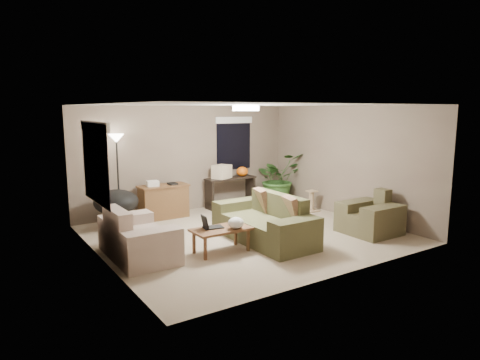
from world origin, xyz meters
TOP-DOWN VIEW (x-y plane):
  - room_shell at (0.00, 0.00)m, footprint 5.50×5.50m
  - main_sofa at (0.10, -0.50)m, footprint 0.95×2.20m
  - throw_pillows at (0.36, -0.50)m, footprint 0.35×1.40m
  - loveseat at (-2.23, -0.10)m, footprint 0.90×1.60m
  - armchair at (2.10, -1.27)m, footprint 0.95×1.00m
  - coffee_table at (-0.93, -0.65)m, footprint 1.00×0.55m
  - laptop at (-1.10, -0.55)m, footprint 0.39×0.29m
  - plastic_bag at (-0.73, -0.80)m, footprint 0.32×0.29m
  - desk at (-0.82, 2.07)m, footprint 1.10×0.50m
  - desk_papers at (-0.98, 2.06)m, footprint 0.68×0.27m
  - console_table at (1.00, 2.17)m, footprint 1.30×0.40m
  - pumpkin at (1.35, 2.17)m, footprint 0.32×0.32m
  - cardboard_box at (0.75, 2.17)m, footprint 0.53×0.48m
  - papasan_chair at (-1.97, 1.82)m, footprint 1.16×1.16m
  - floor_lamp at (-1.79, 2.17)m, footprint 0.32×0.32m
  - ceiling_fixture at (0.00, 0.00)m, footprint 0.50×0.50m
  - houseplant at (2.31, 1.92)m, footprint 1.18×1.31m
  - cat_scratching_post at (2.40, 0.74)m, footprint 0.32×0.32m
  - window_left at (-2.73, 0.30)m, footprint 0.05×1.56m
  - window_back at (1.30, 2.48)m, footprint 1.06×0.05m

SIDE VIEW (x-z plane):
  - cat_scratching_post at x=2.40m, z-range -0.04..0.46m
  - main_sofa at x=0.10m, z-range -0.13..0.72m
  - loveseat at x=-2.23m, z-range -0.13..0.72m
  - armchair at x=2.10m, z-range -0.13..0.72m
  - coffee_table at x=-0.93m, z-range 0.15..0.57m
  - desk at x=-0.82m, z-range 0.00..0.75m
  - console_table at x=1.00m, z-range 0.06..0.81m
  - papasan_chair at x=-1.97m, z-range 0.07..0.86m
  - laptop at x=-1.10m, z-range 0.36..0.60m
  - houseplant at x=2.31m, z-range 0.00..1.02m
  - plastic_bag at x=-0.73m, z-range 0.42..0.61m
  - throw_pillows at x=0.36m, z-range 0.42..0.88m
  - desk_papers at x=-0.98m, z-range 0.74..0.86m
  - pumpkin at x=1.35m, z-range 0.75..0.99m
  - cardboard_box at x=0.75m, z-range 0.75..1.08m
  - room_shell at x=0.00m, z-range -1.50..4.00m
  - floor_lamp at x=-1.79m, z-range 0.64..2.55m
  - window_left at x=-2.73m, z-range 1.12..2.45m
  - window_back at x=1.30m, z-range 1.12..2.45m
  - ceiling_fixture at x=0.00m, z-range 2.39..2.49m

